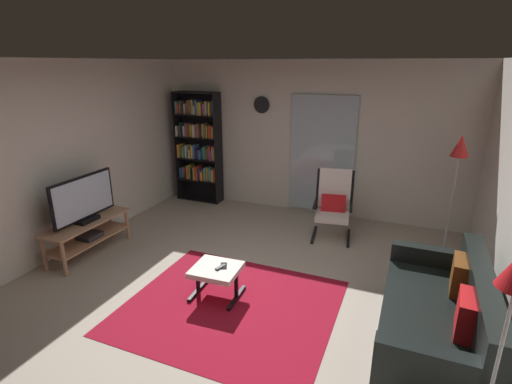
{
  "coord_description": "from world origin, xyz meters",
  "views": [
    {
      "loc": [
        1.69,
        -3.52,
        2.54
      ],
      "look_at": [
        -0.16,
        0.96,
        0.92
      ],
      "focal_mm": 27.19,
      "sensor_mm": 36.0,
      "label": 1
    }
  ],
  "objects_px": {
    "tv_remote": "(221,267)",
    "bookshelf_near_tv": "(199,144)",
    "wall_clock": "(262,105)",
    "television": "(84,200)",
    "leather_sofa": "(439,319)",
    "cell_phone": "(224,266)",
    "floor_lamp_by_shelf": "(459,156)",
    "tv_stand": "(88,232)",
    "ottoman": "(216,272)",
    "lounge_armchair": "(334,202)"
  },
  "relations": [
    {
      "from": "cell_phone",
      "to": "floor_lamp_by_shelf",
      "type": "distance_m",
      "value": 3.31
    },
    {
      "from": "tv_stand",
      "to": "ottoman",
      "type": "distance_m",
      "value": 2.14
    },
    {
      "from": "lounge_armchair",
      "to": "floor_lamp_by_shelf",
      "type": "distance_m",
      "value": 1.8
    },
    {
      "from": "ottoman",
      "to": "television",
      "type": "bearing_deg",
      "value": 173.41
    },
    {
      "from": "floor_lamp_by_shelf",
      "to": "tv_stand",
      "type": "bearing_deg",
      "value": -157.64
    },
    {
      "from": "television",
      "to": "floor_lamp_by_shelf",
      "type": "height_order",
      "value": "floor_lamp_by_shelf"
    },
    {
      "from": "lounge_armchair",
      "to": "floor_lamp_by_shelf",
      "type": "xyz_separation_m",
      "value": [
        1.57,
        -0.03,
        0.87
      ]
    },
    {
      "from": "ottoman",
      "to": "floor_lamp_by_shelf",
      "type": "xyz_separation_m",
      "value": [
        2.44,
        2.12,
        1.1
      ]
    },
    {
      "from": "floor_lamp_by_shelf",
      "to": "cell_phone",
      "type": "bearing_deg",
      "value": -138.91
    },
    {
      "from": "bookshelf_near_tv",
      "to": "wall_clock",
      "type": "bearing_deg",
      "value": 6.65
    },
    {
      "from": "floor_lamp_by_shelf",
      "to": "lounge_armchair",
      "type": "bearing_deg",
      "value": 178.95
    },
    {
      "from": "bookshelf_near_tv",
      "to": "lounge_armchair",
      "type": "distance_m",
      "value": 2.85
    },
    {
      "from": "tv_remote",
      "to": "wall_clock",
      "type": "relative_size",
      "value": 0.5
    },
    {
      "from": "tv_remote",
      "to": "wall_clock",
      "type": "bearing_deg",
      "value": 119.95
    },
    {
      "from": "tv_stand",
      "to": "wall_clock",
      "type": "height_order",
      "value": "wall_clock"
    },
    {
      "from": "bookshelf_near_tv",
      "to": "tv_remote",
      "type": "xyz_separation_m",
      "value": [
        1.9,
        -2.81,
        -0.73
      ]
    },
    {
      "from": "tv_remote",
      "to": "television",
      "type": "bearing_deg",
      "value": -169.42
    },
    {
      "from": "television",
      "to": "lounge_armchair",
      "type": "bearing_deg",
      "value": 32.57
    },
    {
      "from": "bookshelf_near_tv",
      "to": "cell_phone",
      "type": "bearing_deg",
      "value": -55.34
    },
    {
      "from": "ottoman",
      "to": "wall_clock",
      "type": "xyz_separation_m",
      "value": [
        -0.64,
        2.96,
        1.55
      ]
    },
    {
      "from": "tv_stand",
      "to": "wall_clock",
      "type": "distance_m",
      "value": 3.45
    },
    {
      "from": "tv_remote",
      "to": "floor_lamp_by_shelf",
      "type": "distance_m",
      "value": 3.35
    },
    {
      "from": "tv_stand",
      "to": "bookshelf_near_tv",
      "type": "relative_size",
      "value": 0.62
    },
    {
      "from": "television",
      "to": "leather_sofa",
      "type": "xyz_separation_m",
      "value": [
        4.41,
        -0.19,
        -0.5
      ]
    },
    {
      "from": "tv_remote",
      "to": "cell_phone",
      "type": "xyz_separation_m",
      "value": [
        0.01,
        0.05,
        -0.0
      ]
    },
    {
      "from": "floor_lamp_by_shelf",
      "to": "tv_remote",
      "type": "bearing_deg",
      "value": -138.46
    },
    {
      "from": "wall_clock",
      "to": "tv_stand",
      "type": "bearing_deg",
      "value": -118.67
    },
    {
      "from": "tv_stand",
      "to": "ottoman",
      "type": "bearing_deg",
      "value": -6.62
    },
    {
      "from": "television",
      "to": "bookshelf_near_tv",
      "type": "distance_m",
      "value": 2.61
    },
    {
      "from": "ottoman",
      "to": "floor_lamp_by_shelf",
      "type": "relative_size",
      "value": 0.33
    },
    {
      "from": "television",
      "to": "tv_stand",
      "type": "bearing_deg",
      "value": 150.21
    },
    {
      "from": "floor_lamp_by_shelf",
      "to": "wall_clock",
      "type": "bearing_deg",
      "value": 164.72
    },
    {
      "from": "leather_sofa",
      "to": "ottoman",
      "type": "distance_m",
      "value": 2.3
    },
    {
      "from": "tv_stand",
      "to": "ottoman",
      "type": "height_order",
      "value": "tv_stand"
    },
    {
      "from": "bookshelf_near_tv",
      "to": "floor_lamp_by_shelf",
      "type": "bearing_deg",
      "value": -9.27
    },
    {
      "from": "tv_stand",
      "to": "ottoman",
      "type": "xyz_separation_m",
      "value": [
        2.12,
        -0.25,
        -0.02
      ]
    },
    {
      "from": "bookshelf_near_tv",
      "to": "leather_sofa",
      "type": "relative_size",
      "value": 1.09
    },
    {
      "from": "tv_stand",
      "to": "bookshelf_near_tv",
      "type": "xyz_separation_m",
      "value": [
        0.28,
        2.57,
        0.78
      ]
    },
    {
      "from": "bookshelf_near_tv",
      "to": "lounge_armchair",
      "type": "bearing_deg",
      "value": -13.9
    },
    {
      "from": "cell_phone",
      "to": "wall_clock",
      "type": "xyz_separation_m",
      "value": [
        -0.7,
        2.91,
        1.48
      ]
    },
    {
      "from": "tv_stand",
      "to": "floor_lamp_by_shelf",
      "type": "bearing_deg",
      "value": 22.36
    },
    {
      "from": "tv_stand",
      "to": "television",
      "type": "xyz_separation_m",
      "value": [
        0.0,
        -0.0,
        0.47
      ]
    },
    {
      "from": "tv_remote",
      "to": "cell_phone",
      "type": "height_order",
      "value": "tv_remote"
    },
    {
      "from": "television",
      "to": "tv_remote",
      "type": "height_order",
      "value": "television"
    },
    {
      "from": "tv_stand",
      "to": "lounge_armchair",
      "type": "height_order",
      "value": "lounge_armchair"
    },
    {
      "from": "lounge_armchair",
      "to": "cell_phone",
      "type": "xyz_separation_m",
      "value": [
        -0.8,
        -2.1,
        -0.17
      ]
    },
    {
      "from": "lounge_armchair",
      "to": "tv_remote",
      "type": "relative_size",
      "value": 7.1
    },
    {
      "from": "television",
      "to": "leather_sofa",
      "type": "height_order",
      "value": "television"
    },
    {
      "from": "tv_remote",
      "to": "bookshelf_near_tv",
      "type": "bearing_deg",
      "value": 140.83
    },
    {
      "from": "tv_remote",
      "to": "cell_phone",
      "type": "distance_m",
      "value": 0.05
    }
  ]
}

